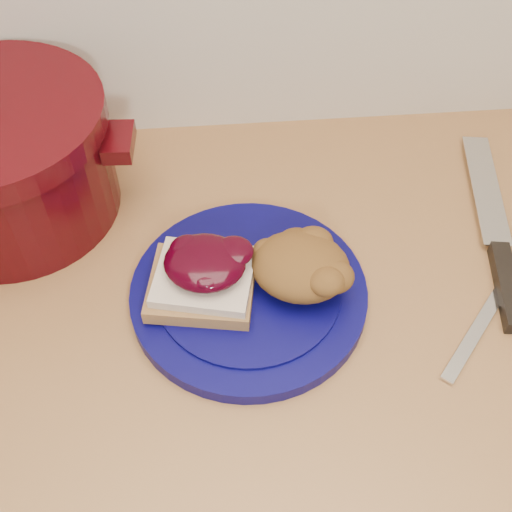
{
  "coord_description": "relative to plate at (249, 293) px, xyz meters",
  "views": [
    {
      "loc": [
        -0.07,
        1.06,
        1.49
      ],
      "look_at": [
        -0.03,
        1.51,
        0.95
      ],
      "focal_mm": 45.0,
      "sensor_mm": 36.0,
      "label": 1
    }
  ],
  "objects": [
    {
      "name": "plate",
      "position": [
        0.0,
        0.0,
        0.0
      ],
      "size": [
        0.33,
        0.33,
        0.02
      ],
      "primitive_type": "cylinder",
      "rotation": [
        0.0,
        0.0,
        -0.28
      ],
      "color": "#060548",
      "rests_on": "wood_countertop"
    },
    {
      "name": "base_cabinet",
      "position": [
        0.04,
        0.01,
        -0.48
      ],
      "size": [
        4.0,
        0.6,
        0.86
      ],
      "primitive_type": "cube",
      "color": "beige",
      "rests_on": "floor"
    },
    {
      "name": "chef_knife",
      "position": [
        0.3,
        0.03,
        0.0
      ],
      "size": [
        0.08,
        0.32,
        0.02
      ],
      "rotation": [
        0.0,
        0.0,
        1.41
      ],
      "color": "black",
      "rests_on": "wood_countertop"
    },
    {
      "name": "sandwich",
      "position": [
        -0.05,
        0.0,
        0.04
      ],
      "size": [
        0.13,
        0.12,
        0.06
      ],
      "rotation": [
        0.0,
        0.0,
        -0.28
      ],
      "color": "olive",
      "rests_on": "plate"
    },
    {
      "name": "dutch_oven",
      "position": [
        -0.28,
        0.17,
        0.07
      ],
      "size": [
        0.32,
        0.28,
        0.17
      ],
      "rotation": [
        0.0,
        0.0,
        -0.06
      ],
      "color": "#39050A",
      "rests_on": "wood_countertop"
    },
    {
      "name": "butter_knife",
      "position": [
        0.26,
        -0.05,
        -0.0
      ],
      "size": [
        0.13,
        0.15,
        0.0
      ],
      "primitive_type": "cube",
      "rotation": [
        0.0,
        0.0,
        0.86
      ],
      "color": "silver",
      "rests_on": "wood_countertop"
    },
    {
      "name": "stuffing_mound",
      "position": [
        0.06,
        0.0,
        0.04
      ],
      "size": [
        0.13,
        0.12,
        0.05
      ],
      "primitive_type": "ellipsoid",
      "rotation": [
        0.0,
        0.0,
        -0.28
      ],
      "color": "brown",
      "rests_on": "plate"
    }
  ]
}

